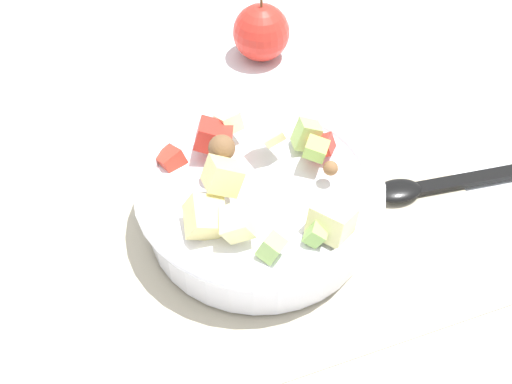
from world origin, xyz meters
TOP-DOWN VIEW (x-y plane):
  - ground_plane at (0.00, 0.00)m, footprint 2.40×2.40m
  - placemat at (0.00, 0.00)m, footprint 0.50×0.36m
  - salad_bowl at (0.00, -0.01)m, footprint 0.27×0.27m
  - serving_spoon at (-0.21, 0.01)m, footprint 0.22×0.05m
  - whole_apple at (-0.11, -0.31)m, footprint 0.08×0.08m

SIDE VIEW (x-z plane):
  - ground_plane at x=0.00m, z-range 0.00..0.00m
  - placemat at x=0.00m, z-range 0.00..0.01m
  - serving_spoon at x=-0.21m, z-range 0.00..0.02m
  - whole_apple at x=-0.11m, z-range -0.01..0.09m
  - salad_bowl at x=0.00m, z-range -0.02..0.11m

